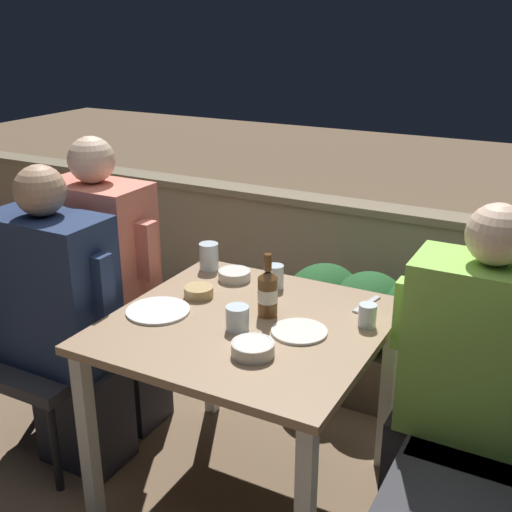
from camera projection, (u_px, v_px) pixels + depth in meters
The scene contains 21 objects.
ground_plane at pixel (248, 491), 2.48m from camera, with size 16.00×16.00×0.00m, color #7A6047.
parapet_wall at pixel (375, 271), 3.57m from camera, with size 9.00×0.18×0.76m.
dining_table at pixel (247, 346), 2.26m from camera, with size 0.91×0.90×0.73m.
planter_hedge at pixel (366, 328), 3.02m from camera, with size 0.82×0.47×0.61m.
chair_left_near at pixel (27, 332), 2.61m from camera, with size 0.47×0.47×0.87m.
person_navy_jumper at pixel (62, 322), 2.49m from camera, with size 0.52×0.26×1.23m.
chair_left_far at pixel (75, 302), 2.88m from camera, with size 0.47×0.47×0.87m.
person_coral_top at pixel (108, 286), 2.75m from camera, with size 0.51×0.26×1.28m.
chair_right_near at pixel (510, 483), 1.77m from camera, with size 0.47×0.47×0.87m.
person_green_blouse at pixel (466, 382), 2.10m from camera, with size 0.52×0.26×1.21m.
beer_bottle at pixel (268, 292), 2.24m from camera, with size 0.07×0.07×0.23m.
plate_0 at pixel (158, 311), 2.29m from camera, with size 0.23×0.23×0.01m.
plate_1 at pixel (299, 331), 2.14m from camera, with size 0.19×0.19×0.01m.
bowl_0 at pixel (253, 348), 1.99m from camera, with size 0.14×0.14×0.05m.
bowl_1 at pixel (234, 274), 2.56m from camera, with size 0.13×0.13×0.04m.
bowl_2 at pixel (199, 291), 2.41m from camera, with size 0.11×0.11×0.04m.
glass_cup_0 at pixel (275, 277), 2.48m from camera, with size 0.07×0.07×0.09m.
glass_cup_1 at pixel (209, 256), 2.66m from camera, with size 0.08×0.08×0.11m.
glass_cup_2 at pixel (367, 315), 2.18m from camera, with size 0.06×0.06×0.08m.
glass_cup_3 at pixel (239, 318), 2.15m from camera, with size 0.08×0.08×0.08m.
fork_0 at pixel (367, 304), 2.34m from camera, with size 0.05×0.17×0.01m.
Camera 1 is at (0.97, -1.75, 1.73)m, focal length 45.00 mm.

